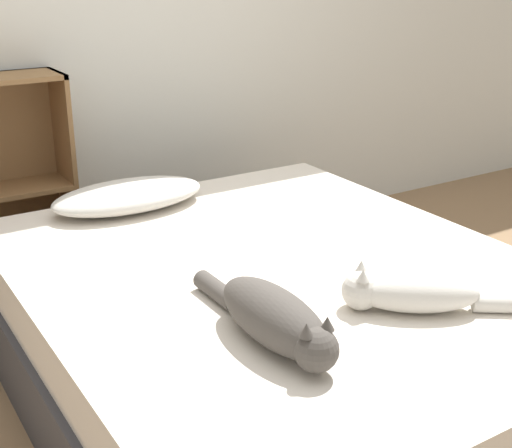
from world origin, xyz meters
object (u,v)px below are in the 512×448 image
pillow (129,196)px  cat_dark (275,318)px  bed (279,333)px  cat_light (410,292)px

pillow → cat_dark: size_ratio=0.99×
cat_dark → bed: bearing=143.5°
pillow → cat_dark: 1.17m
cat_dark → cat_light: bearing=82.6°
bed → cat_dark: size_ratio=3.16×
bed → cat_light: bearing=-71.5°
bed → cat_dark: cat_dark is taller
pillow → cat_light: cat_light is taller
cat_light → cat_dark: cat_dark is taller
bed → cat_dark: 0.56m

